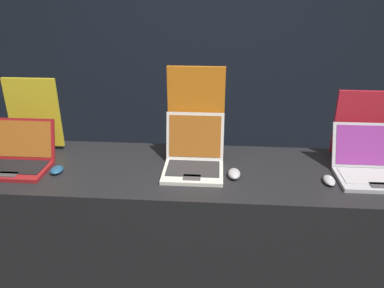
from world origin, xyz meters
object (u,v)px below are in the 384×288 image
(mouse_front, at_px, (57,170))
(promo_stand_middle, at_px, (195,114))
(laptop_front, at_px, (18,157))
(mouse_back, at_px, (329,180))
(laptop_back, at_px, (372,166))
(promo_stand_front, at_px, (34,116))
(mouse_middle, at_px, (234,174))
(promo_stand_back, at_px, (361,127))
(laptop_middle, at_px, (193,158))

(mouse_front, bearing_deg, promo_stand_middle, 21.43)
(laptop_front, distance_m, mouse_back, 1.66)
(laptop_front, relative_size, promo_stand_middle, 0.67)
(laptop_front, distance_m, laptop_back, 1.90)
(promo_stand_middle, bearing_deg, promo_stand_front, 179.42)
(mouse_middle, bearing_deg, mouse_back, -3.48)
(mouse_middle, bearing_deg, laptop_back, 5.19)
(mouse_middle, height_order, promo_stand_back, promo_stand_back)
(promo_stand_middle, height_order, promo_stand_back, promo_stand_middle)
(promo_stand_middle, bearing_deg, mouse_front, -158.57)
(laptop_front, bearing_deg, promo_stand_back, 8.12)
(mouse_front, height_order, laptop_back, laptop_back)
(laptop_front, xyz_separation_m, mouse_back, (1.66, -0.06, -0.04))
(laptop_front, distance_m, mouse_middle, 1.18)
(promo_stand_back, bearing_deg, mouse_front, -169.17)
(mouse_middle, xyz_separation_m, laptop_back, (0.72, 0.07, 0.04))
(laptop_back, bearing_deg, promo_stand_back, 90.00)
(laptop_front, height_order, promo_stand_back, promo_stand_back)
(mouse_back, bearing_deg, laptop_back, 21.61)
(mouse_front, xyz_separation_m, mouse_back, (1.43, -0.01, 0.00))
(laptop_back, relative_size, promo_stand_back, 0.94)
(laptop_front, distance_m, promo_stand_back, 1.92)
(laptop_front, relative_size, mouse_front, 3.82)
(promo_stand_front, height_order, mouse_middle, promo_stand_front)
(mouse_middle, bearing_deg, promo_stand_front, 166.79)
(mouse_middle, xyz_separation_m, promo_stand_middle, (-0.22, 0.27, 0.23))
(promo_stand_front, distance_m, promo_stand_back, 1.90)
(promo_stand_front, bearing_deg, laptop_back, -6.36)
(laptop_back, height_order, promo_stand_back, promo_stand_back)
(laptop_back, bearing_deg, promo_stand_middle, 167.90)
(laptop_front, xyz_separation_m, laptop_middle, (0.96, 0.05, 0.01))
(laptop_middle, distance_m, mouse_back, 0.71)
(laptop_middle, distance_m, laptop_back, 0.94)
(mouse_middle, relative_size, laptop_back, 0.28)
(laptop_middle, height_order, mouse_back, laptop_middle)
(mouse_back, distance_m, promo_stand_back, 0.44)
(laptop_front, xyz_separation_m, promo_stand_front, (0.00, 0.25, 0.15))
(mouse_middle, distance_m, laptop_back, 0.72)
(laptop_middle, xyz_separation_m, mouse_middle, (0.22, -0.08, -0.05))
(promo_stand_front, height_order, promo_stand_back, promo_stand_front)
(promo_stand_middle, bearing_deg, laptop_middle, -90.00)
(mouse_front, bearing_deg, laptop_front, 168.07)
(laptop_middle, bearing_deg, promo_stand_middle, 90.00)
(laptop_back, xyz_separation_m, promo_stand_back, (0.00, 0.24, 0.13))
(promo_stand_middle, relative_size, laptop_back, 1.40)
(promo_stand_middle, bearing_deg, laptop_back, -12.10)
(mouse_back, bearing_deg, promo_stand_back, 54.11)
(promo_stand_front, bearing_deg, promo_stand_back, 0.72)
(mouse_middle, height_order, promo_stand_middle, promo_stand_middle)
(mouse_front, relative_size, promo_stand_front, 0.21)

